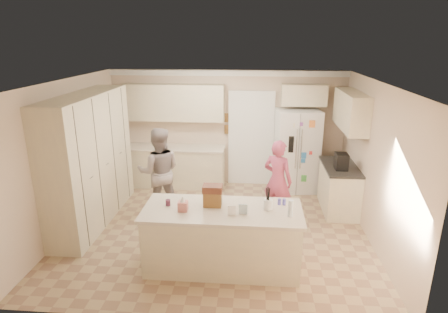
# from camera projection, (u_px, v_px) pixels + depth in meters

# --- Properties ---
(floor) EXTENTS (5.20, 4.60, 0.02)m
(floor) POSITION_uv_depth(u_px,v_px,m) (217.00, 229.00, 6.69)
(floor) COLOR #A08860
(floor) RESTS_ON ground
(ceiling) EXTENTS (5.20, 4.60, 0.02)m
(ceiling) POSITION_uv_depth(u_px,v_px,m) (216.00, 81.00, 5.89)
(ceiling) COLOR white
(ceiling) RESTS_ON wall_back
(wall_back) EXTENTS (5.20, 0.02, 2.60)m
(wall_back) POSITION_uv_depth(u_px,v_px,m) (227.00, 128.00, 8.49)
(wall_back) COLOR beige
(wall_back) RESTS_ON ground
(wall_front) EXTENTS (5.20, 0.02, 2.60)m
(wall_front) POSITION_uv_depth(u_px,v_px,m) (194.00, 225.00, 4.10)
(wall_front) COLOR beige
(wall_front) RESTS_ON ground
(wall_left) EXTENTS (0.02, 4.60, 2.60)m
(wall_left) POSITION_uv_depth(u_px,v_px,m) (67.00, 156.00, 6.51)
(wall_left) COLOR beige
(wall_left) RESTS_ON ground
(wall_right) EXTENTS (0.02, 4.60, 2.60)m
(wall_right) POSITION_uv_depth(u_px,v_px,m) (376.00, 164.00, 6.08)
(wall_right) COLOR beige
(wall_right) RESTS_ON ground
(crown_back) EXTENTS (5.20, 0.08, 0.12)m
(crown_back) POSITION_uv_depth(u_px,v_px,m) (227.00, 73.00, 8.06)
(crown_back) COLOR white
(crown_back) RESTS_ON wall_back
(pantry_bank) EXTENTS (0.60, 2.60, 2.35)m
(pantry_bank) POSITION_uv_depth(u_px,v_px,m) (90.00, 160.00, 6.71)
(pantry_bank) COLOR beige
(pantry_bank) RESTS_ON floor
(back_base_cab) EXTENTS (2.20, 0.60, 0.88)m
(back_base_cab) POSITION_uv_depth(u_px,v_px,m) (176.00, 167.00, 8.55)
(back_base_cab) COLOR beige
(back_base_cab) RESTS_ON floor
(back_countertop) EXTENTS (2.24, 0.63, 0.04)m
(back_countertop) POSITION_uv_depth(u_px,v_px,m) (175.00, 148.00, 8.40)
(back_countertop) COLOR beige
(back_countertop) RESTS_ON back_base_cab
(back_upper_cab) EXTENTS (2.20, 0.35, 0.80)m
(back_upper_cab) POSITION_uv_depth(u_px,v_px,m) (174.00, 102.00, 8.22)
(back_upper_cab) COLOR beige
(back_upper_cab) RESTS_ON wall_back
(doorway_opening) EXTENTS (0.90, 0.06, 2.10)m
(doorway_opening) POSITION_uv_depth(u_px,v_px,m) (251.00, 140.00, 8.49)
(doorway_opening) COLOR black
(doorway_opening) RESTS_ON floor
(doorway_casing) EXTENTS (1.02, 0.03, 2.22)m
(doorway_casing) POSITION_uv_depth(u_px,v_px,m) (251.00, 140.00, 8.46)
(doorway_casing) COLOR white
(doorway_casing) RESTS_ON floor
(wall_frame_upper) EXTENTS (0.15, 0.02, 0.20)m
(wall_frame_upper) POSITION_uv_depth(u_px,v_px,m) (228.00, 118.00, 8.37)
(wall_frame_upper) COLOR brown
(wall_frame_upper) RESTS_ON wall_back
(wall_frame_lower) EXTENTS (0.15, 0.02, 0.20)m
(wall_frame_lower) POSITION_uv_depth(u_px,v_px,m) (228.00, 129.00, 8.45)
(wall_frame_lower) COLOR brown
(wall_frame_lower) RESTS_ON wall_back
(refrigerator) EXTENTS (0.98, 0.81, 1.80)m
(refrigerator) POSITION_uv_depth(u_px,v_px,m) (296.00, 151.00, 8.17)
(refrigerator) COLOR white
(refrigerator) RESTS_ON floor
(fridge_seam) EXTENTS (0.02, 0.02, 1.78)m
(fridge_seam) POSITION_uv_depth(u_px,v_px,m) (298.00, 156.00, 7.83)
(fridge_seam) COLOR gray
(fridge_seam) RESTS_ON refrigerator
(fridge_dispenser) EXTENTS (0.22, 0.03, 0.35)m
(fridge_dispenser) POSITION_uv_depth(u_px,v_px,m) (288.00, 144.00, 7.76)
(fridge_dispenser) COLOR black
(fridge_dispenser) RESTS_ON refrigerator
(fridge_handle_l) EXTENTS (0.02, 0.02, 0.85)m
(fridge_handle_l) POSITION_uv_depth(u_px,v_px,m) (296.00, 149.00, 7.77)
(fridge_handle_l) COLOR silver
(fridge_handle_l) RESTS_ON refrigerator
(fridge_handle_r) EXTENTS (0.02, 0.02, 0.85)m
(fridge_handle_r) POSITION_uv_depth(u_px,v_px,m) (301.00, 149.00, 7.77)
(fridge_handle_r) COLOR silver
(fridge_handle_r) RESTS_ON refrigerator
(over_fridge_cab) EXTENTS (0.95, 0.35, 0.45)m
(over_fridge_cab) POSITION_uv_depth(u_px,v_px,m) (304.00, 95.00, 7.93)
(over_fridge_cab) COLOR beige
(over_fridge_cab) RESTS_ON wall_back
(right_base_cab) EXTENTS (0.60, 1.20, 0.88)m
(right_base_cab) POSITION_uv_depth(u_px,v_px,m) (339.00, 189.00, 7.32)
(right_base_cab) COLOR beige
(right_base_cab) RESTS_ON floor
(right_countertop) EXTENTS (0.63, 1.24, 0.04)m
(right_countertop) POSITION_uv_depth(u_px,v_px,m) (340.00, 167.00, 7.18)
(right_countertop) COLOR #2D2B28
(right_countertop) RESTS_ON right_base_cab
(right_upper_cab) EXTENTS (0.35, 1.50, 0.70)m
(right_upper_cab) POSITION_uv_depth(u_px,v_px,m) (351.00, 111.00, 7.04)
(right_upper_cab) COLOR beige
(right_upper_cab) RESTS_ON wall_right
(coffee_maker) EXTENTS (0.22, 0.28, 0.30)m
(coffee_maker) POSITION_uv_depth(u_px,v_px,m) (341.00, 161.00, 6.94)
(coffee_maker) COLOR black
(coffee_maker) RESTS_ON right_countertop
(island_base) EXTENTS (2.20, 0.90, 0.88)m
(island_base) POSITION_uv_depth(u_px,v_px,m) (222.00, 239.00, 5.49)
(island_base) COLOR beige
(island_base) RESTS_ON floor
(island_top) EXTENTS (2.28, 0.96, 0.05)m
(island_top) POSITION_uv_depth(u_px,v_px,m) (222.00, 211.00, 5.35)
(island_top) COLOR beige
(island_top) RESTS_ON island_base
(utensil_crock) EXTENTS (0.13, 0.13, 0.15)m
(utensil_crock) POSITION_uv_depth(u_px,v_px,m) (268.00, 204.00, 5.32)
(utensil_crock) COLOR white
(utensil_crock) RESTS_ON island_top
(tissue_box) EXTENTS (0.13, 0.13, 0.14)m
(tissue_box) POSITION_uv_depth(u_px,v_px,m) (183.00, 206.00, 5.28)
(tissue_box) COLOR #C46F67
(tissue_box) RESTS_ON island_top
(tissue_plume) EXTENTS (0.08, 0.08, 0.08)m
(tissue_plume) POSITION_uv_depth(u_px,v_px,m) (183.00, 199.00, 5.24)
(tissue_plume) COLOR white
(tissue_plume) RESTS_ON tissue_box
(dollhouse_body) EXTENTS (0.26, 0.18, 0.22)m
(dollhouse_body) POSITION_uv_depth(u_px,v_px,m) (213.00, 199.00, 5.42)
(dollhouse_body) COLOR brown
(dollhouse_body) RESTS_ON island_top
(dollhouse_roof) EXTENTS (0.28, 0.20, 0.10)m
(dollhouse_roof) POSITION_uv_depth(u_px,v_px,m) (213.00, 189.00, 5.37)
(dollhouse_roof) COLOR #592D1E
(dollhouse_roof) RESTS_ON dollhouse_body
(jam_jar) EXTENTS (0.07, 0.07, 0.09)m
(jam_jar) POSITION_uv_depth(u_px,v_px,m) (168.00, 203.00, 5.45)
(jam_jar) COLOR #59263F
(jam_jar) RESTS_ON island_top
(greeting_card_a) EXTENTS (0.12, 0.06, 0.16)m
(greeting_card_a) POSITION_uv_depth(u_px,v_px,m) (232.00, 210.00, 5.12)
(greeting_card_a) COLOR white
(greeting_card_a) RESTS_ON island_top
(greeting_card_b) EXTENTS (0.12, 0.05, 0.16)m
(greeting_card_b) POSITION_uv_depth(u_px,v_px,m) (243.00, 209.00, 5.16)
(greeting_card_b) COLOR silver
(greeting_card_b) RESTS_ON island_top
(water_bottle) EXTENTS (0.07, 0.07, 0.24)m
(water_bottle) POSITION_uv_depth(u_px,v_px,m) (291.00, 208.00, 5.09)
(water_bottle) COLOR silver
(water_bottle) RESTS_ON island_top
(shaker_salt) EXTENTS (0.05, 0.05, 0.09)m
(shaker_salt) POSITION_uv_depth(u_px,v_px,m) (279.00, 202.00, 5.48)
(shaker_salt) COLOR #4D49AB
(shaker_salt) RESTS_ON island_top
(shaker_pepper) EXTENTS (0.05, 0.05, 0.09)m
(shaker_pepper) POSITION_uv_depth(u_px,v_px,m) (284.00, 202.00, 5.47)
(shaker_pepper) COLOR #4D49AB
(shaker_pepper) RESTS_ON island_top
(teen_boy) EXTENTS (0.93, 0.79, 1.69)m
(teen_boy) POSITION_uv_depth(u_px,v_px,m) (159.00, 172.00, 7.07)
(teen_boy) COLOR #989490
(teen_boy) RESTS_ON floor
(teen_girl) EXTENTS (0.66, 0.59, 1.53)m
(teen_girl) POSITION_uv_depth(u_px,v_px,m) (278.00, 180.00, 6.86)
(teen_girl) COLOR #C7476E
(teen_girl) RESTS_ON floor
(fridge_magnets) EXTENTS (0.76, 0.02, 1.44)m
(fridge_magnets) POSITION_uv_depth(u_px,v_px,m) (298.00, 156.00, 7.82)
(fridge_magnets) COLOR tan
(fridge_magnets) RESTS_ON refrigerator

